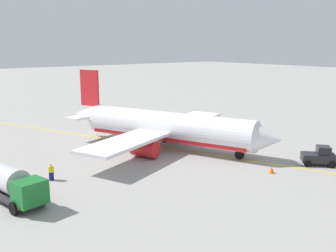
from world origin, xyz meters
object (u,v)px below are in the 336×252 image
Objects in this scene: pushback_tug at (319,156)px; airplane at (165,128)px; safety_cone_nose at (272,170)px; fuel_tanker at (4,180)px; refueling_worker at (51,172)px.

airplane is at bearing -151.40° from pushback_tug.
airplane is 43.91× the size of safety_cone_nose.
fuel_tanker reaches higher than refueling_worker.
pushback_tug is at bearing 61.80° from refueling_worker.
pushback_tug is 29.32m from refueling_worker.
pushback_tug reaches higher than safety_cone_nose.
safety_cone_nose is (10.31, 24.30, -1.39)m from fuel_tanker.
fuel_tanker is at bearing -68.30° from refueling_worker.
fuel_tanker is 26.44m from safety_cone_nose.
fuel_tanker is 33.09m from pushback_tug.
pushback_tug is 5.92× the size of safety_cone_nose.
pushback_tug is at bearing 69.01° from fuel_tanker.
airplane is at bearing 102.72° from fuel_tanker.
fuel_tanker is 16.23× the size of safety_cone_nose.
airplane is 17.06m from refueling_worker.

